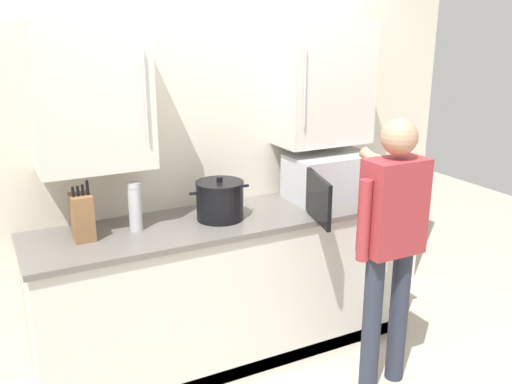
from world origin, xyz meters
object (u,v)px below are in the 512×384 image
microwave_oven (327,177)px  person_figure (391,233)px  knife_block (82,217)px  thermos_flask (135,206)px  stock_pot (220,200)px

microwave_oven → person_figure: 0.75m
microwave_oven → knife_block: knife_block is taller
microwave_oven → thermos_flask: bearing=179.8°
thermos_flask → microwave_oven: bearing=-0.2°
thermos_flask → stock_pot: 0.51m
thermos_flask → person_figure: size_ratio=0.18×
microwave_oven → thermos_flask: size_ratio=2.61×
knife_block → thermos_flask: bearing=0.2°
stock_pot → person_figure: size_ratio=0.24×
microwave_oven → stock_pot: bearing=-177.4°
stock_pot → knife_block: size_ratio=1.14×
thermos_flask → stock_pot: thermos_flask is taller
knife_block → person_figure: bearing=-25.5°
person_figure → stock_pot: bearing=136.7°
thermos_flask → knife_block: knife_block is taller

